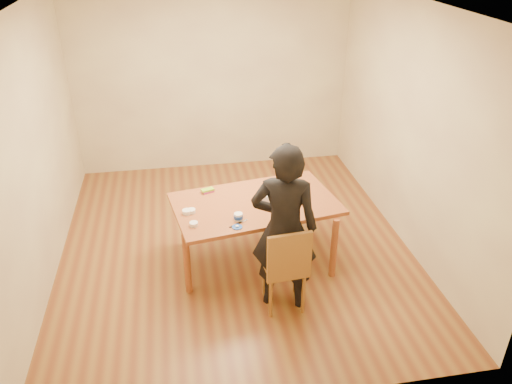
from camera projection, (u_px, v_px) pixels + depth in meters
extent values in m
cube|color=brown|center=(235.00, 244.00, 5.94)|extent=(4.00, 4.50, 0.00)
cube|color=silver|center=(229.00, 4.00, 4.64)|extent=(4.00, 4.50, 0.00)
cube|color=tan|center=(212.00, 80.00, 7.24)|extent=(4.00, 0.00, 2.70)
cube|color=tan|center=(34.00, 152.00, 4.99)|extent=(0.00, 4.50, 2.70)
cube|color=tan|center=(409.00, 127.00, 5.59)|extent=(0.00, 4.50, 2.70)
cube|color=brown|center=(255.00, 204.00, 5.32)|extent=(1.85, 1.28, 0.04)
cube|color=brown|center=(284.00, 267.00, 4.81)|extent=(0.40, 0.40, 0.04)
cylinder|color=red|center=(271.00, 200.00, 5.33)|extent=(0.28, 0.28, 0.02)
cylinder|color=white|center=(271.00, 196.00, 5.31)|extent=(0.22, 0.22, 0.07)
ellipsoid|color=white|center=(271.00, 192.00, 5.28)|extent=(0.21, 0.21, 0.03)
cylinder|color=white|center=(238.00, 217.00, 4.97)|extent=(0.09, 0.09, 0.08)
cylinder|color=#1943A7|center=(237.00, 227.00, 4.87)|extent=(0.10, 0.10, 0.01)
ellipsoid|color=white|center=(237.00, 226.00, 4.86)|extent=(0.04, 0.04, 0.02)
cylinder|color=white|center=(194.00, 224.00, 4.89)|extent=(0.08, 0.08, 0.04)
cylinder|color=white|center=(191.00, 211.00, 5.11)|extent=(0.08, 0.08, 0.04)
cylinder|color=white|center=(187.00, 212.00, 5.09)|extent=(0.09, 0.09, 0.04)
cube|color=#E83672|center=(208.00, 191.00, 5.50)|extent=(0.14, 0.10, 0.02)
cube|color=#1C961B|center=(207.00, 190.00, 5.49)|extent=(0.15, 0.11, 0.02)
cube|color=black|center=(236.00, 225.00, 4.91)|extent=(0.14, 0.09, 0.01)
imported|color=black|center=(284.00, 229.00, 4.65)|extent=(0.72, 0.57, 1.73)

